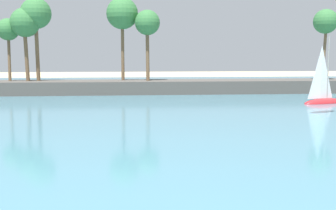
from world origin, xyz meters
TOP-DOWN VIEW (x-y plane):
  - sea at (0.00, 54.52)m, footprint 220.00×89.88m
  - palm_headland at (-3.23, 59.48)m, footprint 95.49×6.00m
  - sailboat_near_shore at (21.29, 45.86)m, footprint 5.63×3.16m

SIDE VIEW (x-z plane):
  - sea at x=0.00m, z-range 0.00..0.06m
  - sailboat_near_shore at x=21.29m, z-range -3.14..4.67m
  - palm_headland at x=-3.23m, z-range -2.71..10.29m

